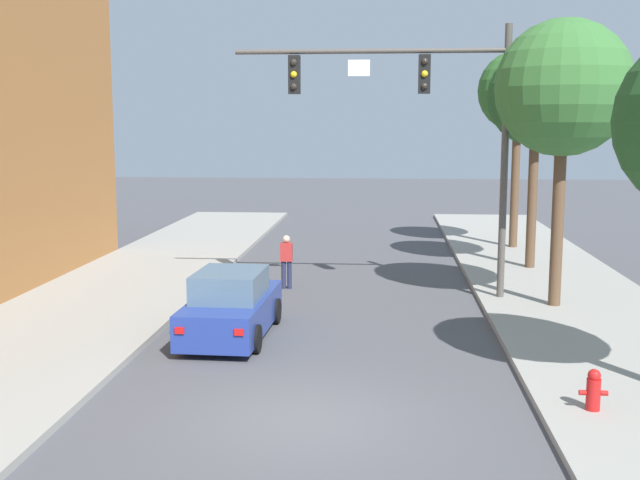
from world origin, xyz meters
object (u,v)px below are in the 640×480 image
(traffic_signal_mast, at_px, (426,109))
(street_tree_farthest, at_px, (518,93))
(street_tree_second, at_px, (563,89))
(pedestrian_crossing_road, at_px, (286,259))
(street_tree_third, at_px, (536,98))
(car_lead_blue, at_px, (231,307))
(fire_hydrant, at_px, (594,390))

(traffic_signal_mast, bearing_deg, street_tree_farthest, 66.81)
(traffic_signal_mast, height_order, street_tree_second, street_tree_second)
(pedestrian_crossing_road, bearing_deg, street_tree_third, 23.69)
(car_lead_blue, xyz_separation_m, street_tree_second, (8.14, 3.34, 5.15))
(pedestrian_crossing_road, bearing_deg, street_tree_farthest, 44.80)
(street_tree_second, bearing_deg, fire_hydrant, -97.16)
(street_tree_third, xyz_separation_m, street_tree_farthest, (0.14, 4.52, 0.35))
(street_tree_second, height_order, street_tree_third, street_tree_second)
(fire_hydrant, bearing_deg, street_tree_second, 82.84)
(car_lead_blue, distance_m, street_tree_farthest, 16.99)
(pedestrian_crossing_road, bearing_deg, car_lead_blue, -96.23)
(traffic_signal_mast, bearing_deg, street_tree_second, -14.90)
(traffic_signal_mast, distance_m, street_tree_farthest, 10.16)
(street_tree_third, bearing_deg, street_tree_second, -93.67)
(car_lead_blue, bearing_deg, pedestrian_crossing_road, 83.77)
(street_tree_second, height_order, street_tree_farthest, street_tree_farthest)
(fire_hydrant, height_order, street_tree_farthest, street_tree_farthest)
(street_tree_second, distance_m, street_tree_farthest, 10.25)
(pedestrian_crossing_road, relative_size, fire_hydrant, 2.28)
(traffic_signal_mast, height_order, car_lead_blue, traffic_signal_mast)
(pedestrian_crossing_road, distance_m, street_tree_farthest, 12.50)
(street_tree_second, bearing_deg, street_tree_farthest, 87.15)
(traffic_signal_mast, height_order, fire_hydrant, traffic_signal_mast)
(pedestrian_crossing_road, xyz_separation_m, street_tree_third, (7.90, 3.47, 4.91))
(traffic_signal_mast, height_order, street_tree_farthest, street_tree_farthest)
(traffic_signal_mast, relative_size, street_tree_second, 1.00)
(car_lead_blue, bearing_deg, fire_hydrant, -33.15)
(fire_hydrant, distance_m, street_tree_second, 9.68)
(fire_hydrant, bearing_deg, street_tree_farthest, 85.25)
(car_lead_blue, relative_size, pedestrian_crossing_road, 2.62)
(fire_hydrant, relative_size, street_tree_farthest, 0.09)
(fire_hydrant, distance_m, street_tree_farthest, 19.16)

